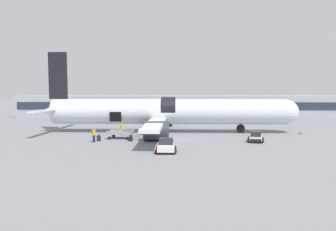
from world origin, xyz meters
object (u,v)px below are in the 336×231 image
at_px(airplane, 165,112).
at_px(ground_crew_loader_a, 122,129).
at_px(baggage_cart_loading, 121,134).
at_px(suitcase_on_tarmac_upright, 99,138).
at_px(ground_crew_driver, 94,134).
at_px(ground_crew_loader_b, 151,130).
at_px(baggage_tug_mid, 166,146).
at_px(baggage_tug_lead, 256,137).
at_px(suitcase_on_tarmac_spare, 130,139).

relative_size(airplane, ground_crew_loader_a, 22.31).
height_order(baggage_cart_loading, suitcase_on_tarmac_upright, baggage_cart_loading).
xyz_separation_m(baggage_cart_loading, ground_crew_driver, (-2.78, -2.93, 0.36)).
bearing_deg(ground_crew_loader_b, baggage_tug_mid, -76.85).
distance_m(baggage_tug_mid, ground_crew_loader_a, 13.49).
bearing_deg(ground_crew_loader_b, baggage_tug_lead, -16.43).
height_order(baggage_tug_mid, ground_crew_loader_a, ground_crew_loader_a).
height_order(baggage_cart_loading, ground_crew_driver, ground_crew_driver).
bearing_deg(suitcase_on_tarmac_upright, baggage_tug_lead, -0.05).
height_order(baggage_tug_lead, baggage_tug_mid, baggage_tug_mid).
xyz_separation_m(baggage_tug_mid, suitcase_on_tarmac_spare, (-4.68, 6.60, -0.32)).
relative_size(ground_crew_driver, suitcase_on_tarmac_spare, 2.55).
distance_m(baggage_cart_loading, suitcase_on_tarmac_upright, 3.21).
relative_size(ground_crew_driver, suitcase_on_tarmac_upright, 2.30).
bearing_deg(baggage_cart_loading, suitcase_on_tarmac_upright, -139.31).
bearing_deg(ground_crew_loader_a, baggage_cart_loading, -80.49).
bearing_deg(baggage_tug_lead, suitcase_on_tarmac_upright, 179.95).
bearing_deg(ground_crew_loader_b, airplane, 69.76).
height_order(baggage_tug_lead, suitcase_on_tarmac_spare, baggage_tug_lead).
bearing_deg(ground_crew_driver, suitcase_on_tarmac_spare, 10.44).
bearing_deg(ground_crew_loader_b, baggage_cart_loading, -155.10).
bearing_deg(baggage_tug_mid, baggage_cart_loading, 125.41).
relative_size(airplane, baggage_tug_mid, 14.23).
bearing_deg(ground_crew_driver, suitcase_on_tarmac_upright, 67.23).
bearing_deg(ground_crew_loader_a, ground_crew_driver, -111.19).
bearing_deg(baggage_tug_mid, ground_crew_loader_a, 119.83).
relative_size(airplane, baggage_tug_lead, 13.32).
relative_size(ground_crew_loader_b, suitcase_on_tarmac_upright, 2.29).
bearing_deg(ground_crew_loader_a, airplane, 29.58).
relative_size(airplane, suitcase_on_tarmac_spare, 56.00).
xyz_separation_m(ground_crew_loader_a, suitcase_on_tarmac_spare, (2.03, -5.10, -0.62)).
bearing_deg(ground_crew_loader_a, baggage_tug_mid, -60.17).
distance_m(baggage_tug_lead, suitcase_on_tarmac_upright, 19.24).
height_order(baggage_tug_mid, suitcase_on_tarmac_upright, baggage_tug_mid).
height_order(airplane, ground_crew_loader_b, airplane).
distance_m(ground_crew_loader_b, suitcase_on_tarmac_spare, 4.52).
height_order(airplane, baggage_tug_mid, airplane).
bearing_deg(baggage_tug_lead, airplane, 143.37).
bearing_deg(ground_crew_loader_a, suitcase_on_tarmac_upright, -110.92).
distance_m(ground_crew_loader_a, suitcase_on_tarmac_spare, 5.53).
distance_m(baggage_tug_lead, baggage_tug_mid, 12.51).
relative_size(ground_crew_loader_a, suitcase_on_tarmac_upright, 2.26).
bearing_deg(baggage_cart_loading, baggage_tug_lead, -7.13).
bearing_deg(baggage_cart_loading, suitcase_on_tarmac_spare, -54.30).
height_order(ground_crew_loader_a, suitcase_on_tarmac_spare, ground_crew_loader_a).
bearing_deg(suitcase_on_tarmac_upright, ground_crew_loader_b, 31.76).
bearing_deg(suitcase_on_tarmac_spare, suitcase_on_tarmac_upright, 179.23).
xyz_separation_m(baggage_tug_mid, ground_crew_driver, (-9.00, 5.81, 0.32)).
bearing_deg(baggage_cart_loading, ground_crew_loader_b, 24.90).
bearing_deg(baggage_tug_mid, suitcase_on_tarmac_upright, 142.39).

